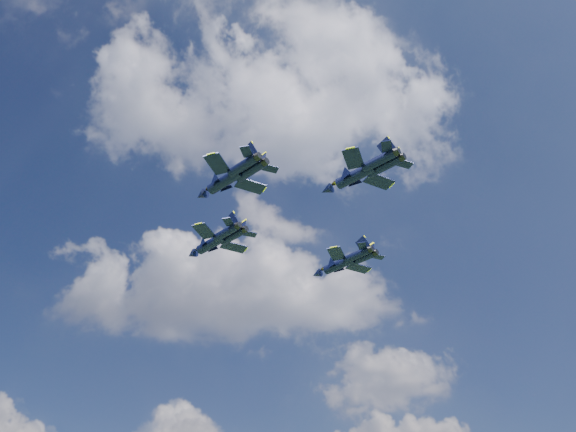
{
  "coord_description": "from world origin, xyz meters",
  "views": [
    {
      "loc": [
        7.89,
        -74.97,
        3.4
      ],
      "look_at": [
        4.57,
        5.8,
        61.72
      ],
      "focal_mm": 35.0,
      "sensor_mm": 36.0,
      "label": 1
    }
  ],
  "objects_px": {
    "jet_slot": "(353,177)",
    "jet_left": "(223,182)",
    "jet_lead": "(210,244)",
    "jet_right": "(337,265)"
  },
  "relations": [
    {
      "from": "jet_left",
      "to": "jet_lead",
      "type": "bearing_deg",
      "value": 54.04
    },
    {
      "from": "jet_left",
      "to": "jet_slot",
      "type": "height_order",
      "value": "jet_slot"
    },
    {
      "from": "jet_left",
      "to": "jet_right",
      "type": "bearing_deg",
      "value": 4.61
    },
    {
      "from": "jet_left",
      "to": "jet_slot",
      "type": "bearing_deg",
      "value": -44.87
    },
    {
      "from": "jet_lead",
      "to": "jet_slot",
      "type": "distance_m",
      "value": 32.21
    },
    {
      "from": "jet_lead",
      "to": "jet_slot",
      "type": "height_order",
      "value": "jet_slot"
    },
    {
      "from": "jet_slot",
      "to": "jet_left",
      "type": "bearing_deg",
      "value": 133.75
    },
    {
      "from": "jet_right",
      "to": "jet_slot",
      "type": "height_order",
      "value": "jet_slot"
    },
    {
      "from": "jet_left",
      "to": "jet_right",
      "type": "height_order",
      "value": "jet_right"
    },
    {
      "from": "jet_left",
      "to": "jet_right",
      "type": "distance_m",
      "value": 33.66
    }
  ]
}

